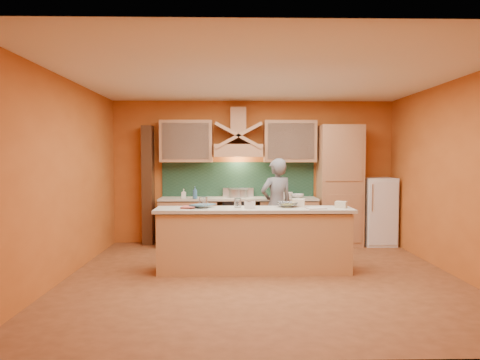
{
  "coord_description": "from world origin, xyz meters",
  "views": [
    {
      "loc": [
        -0.43,
        -5.96,
        1.69
      ],
      "look_at": [
        -0.29,
        0.9,
        1.33
      ],
      "focal_mm": 32.0,
      "sensor_mm": 36.0,
      "label": 1
    }
  ],
  "objects_px": {
    "kitchen_scale": "(250,205)",
    "mixing_bowl": "(287,204)",
    "stove": "(238,222)",
    "fridge": "(378,211)",
    "person": "(276,205)"
  },
  "relations": [
    {
      "from": "stove",
      "to": "mixing_bowl",
      "type": "bearing_deg",
      "value": -68.29
    },
    {
      "from": "fridge",
      "to": "kitchen_scale",
      "type": "distance_m",
      "value": 3.23
    },
    {
      "from": "kitchen_scale",
      "to": "mixing_bowl",
      "type": "relative_size",
      "value": 0.42
    },
    {
      "from": "fridge",
      "to": "mixing_bowl",
      "type": "distance_m",
      "value": 2.69
    },
    {
      "from": "kitchen_scale",
      "to": "fridge",
      "type": "bearing_deg",
      "value": 57.36
    },
    {
      "from": "stove",
      "to": "kitchen_scale",
      "type": "height_order",
      "value": "kitchen_scale"
    },
    {
      "from": "fridge",
      "to": "person",
      "type": "relative_size",
      "value": 0.78
    },
    {
      "from": "stove",
      "to": "kitchen_scale",
      "type": "distance_m",
      "value": 2.02
    },
    {
      "from": "stove",
      "to": "person",
      "type": "height_order",
      "value": "person"
    },
    {
      "from": "person",
      "to": "fridge",
      "type": "bearing_deg",
      "value": 175.21
    },
    {
      "from": "stove",
      "to": "mixing_bowl",
      "type": "distance_m",
      "value": 1.98
    },
    {
      "from": "mixing_bowl",
      "to": "fridge",
      "type": "bearing_deg",
      "value": 41.7
    },
    {
      "from": "kitchen_scale",
      "to": "mixing_bowl",
      "type": "xyz_separation_m",
      "value": [
        0.57,
        0.16,
        -0.02
      ]
    },
    {
      "from": "stove",
      "to": "fridge",
      "type": "relative_size",
      "value": 0.69
    },
    {
      "from": "stove",
      "to": "fridge",
      "type": "bearing_deg",
      "value": 0.0
    }
  ]
}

